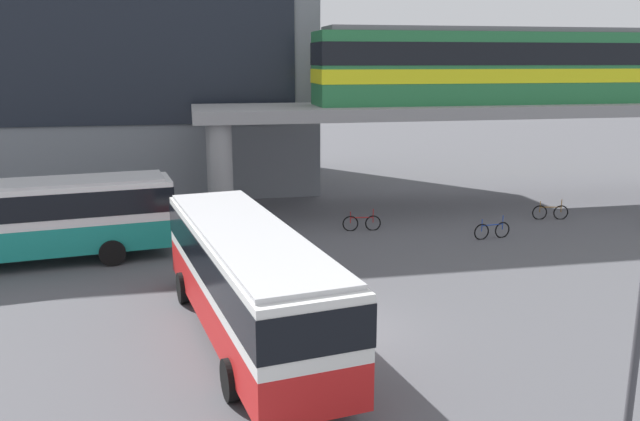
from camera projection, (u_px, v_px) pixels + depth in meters
ground_plane at (285, 238)px, 28.45m from camera, size 120.00×120.00×0.00m
station_building at (63, 55)px, 38.54m from camera, size 28.90×12.51×15.90m
elevated_platform at (516, 118)px, 34.24m from camera, size 33.80×5.50×5.45m
train at (548, 65)px, 33.93m from camera, size 24.90×2.96×3.84m
bus_main at (247, 272)px, 17.76m from camera, size 4.37×11.31×3.22m
bus_secondary at (23, 214)px, 24.40m from camera, size 11.29×4.10×3.22m
bicycle_red at (362, 223)px, 29.66m from camera, size 1.79×0.26×1.04m
bicycle_brown at (550, 212)px, 31.75m from camera, size 1.77×0.39×1.04m
bicycle_blue at (492, 231)px, 28.35m from camera, size 1.78×0.28×1.04m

